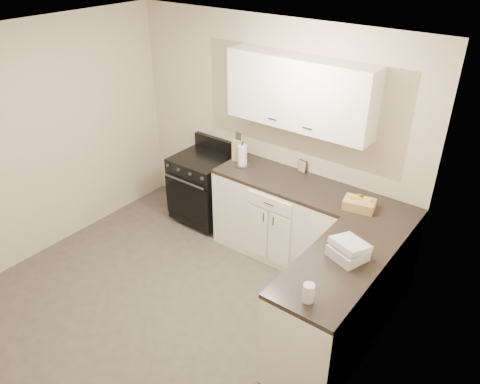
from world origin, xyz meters
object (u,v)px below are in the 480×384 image
Objects in this scene: stove at (202,188)px; wicker_basket at (359,204)px; countertop_grill at (348,253)px; knife_block at (238,150)px; paper_towel at (242,156)px.

stove is 2.80× the size of wicker_basket.
wicker_basket is at bearing 127.37° from countertop_grill.
countertop_grill is (1.79, -0.90, -0.07)m from knife_block.
countertop_grill is at bearing -19.35° from stove.
countertop_grill is (1.66, -0.81, -0.07)m from paper_towel.
paper_towel is at bearing -41.69° from knife_block.
knife_block is (0.48, 0.10, 0.60)m from stove.
knife_block is at bearing 174.37° from wicker_basket.
countertop_grill is (2.27, -0.80, 0.53)m from stove.
knife_block is 0.94× the size of countertop_grill.
paper_towel is 0.84× the size of wicker_basket.
stove is 3.05× the size of countertop_grill.
knife_block is at bearing 172.31° from countertop_grill.
wicker_basket is (1.54, -0.15, -0.08)m from knife_block.
knife_block is 0.15m from paper_towel.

